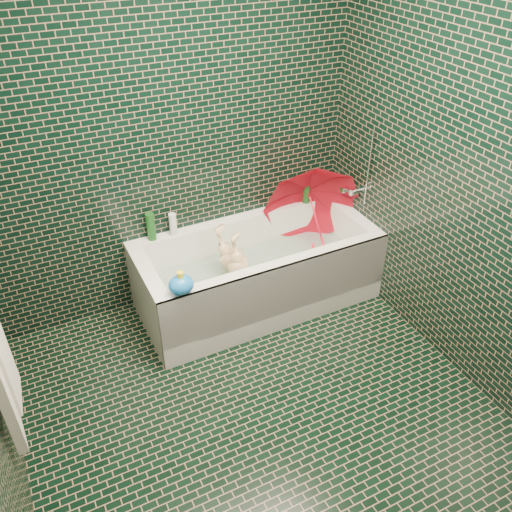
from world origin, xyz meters
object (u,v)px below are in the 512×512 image
child (239,274)px  bath_toy (181,285)px  umbrella (316,217)px  rubber_duck (307,195)px  bathtub (258,279)px

child → bath_toy: bath_toy is taller
umbrella → rubber_duck: (0.11, 0.30, 0.01)m
umbrella → bath_toy: size_ratio=4.16×
bathtub → rubber_duck: size_ratio=15.75×
child → bath_toy: (-0.53, -0.32, 0.31)m
bathtub → child: bearing=-179.5°
bathtub → rubber_duck: 0.79m
bathtub → rubber_duck: bearing=30.2°
rubber_duck → bath_toy: size_ratio=0.64×
rubber_duck → bath_toy: bath_toy is taller
child → rubber_duck: rubber_duck is taller
child → rubber_duck: (0.75, 0.35, 0.28)m
umbrella → child: bearing=-150.1°
bathtub → umbrella: 0.62m
umbrella → bath_toy: bearing=-137.4°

